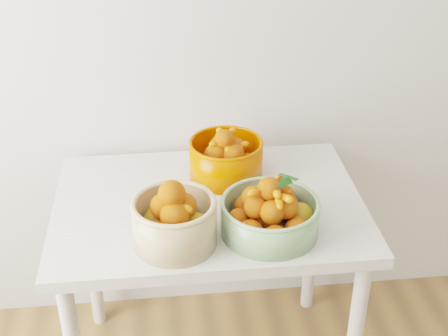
{
  "coord_description": "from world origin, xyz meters",
  "views": [
    {
      "loc": [
        -0.36,
        -0.08,
        1.87
      ],
      "look_at": [
        -0.18,
        1.52,
        0.92
      ],
      "focal_mm": 50.0,
      "sensor_mm": 36.0,
      "label": 1
    }
  ],
  "objects": [
    {
      "name": "bowl_cream",
      "position": [
        -0.34,
        1.39,
        0.83
      ],
      "size": [
        0.25,
        0.25,
        0.21
      ],
      "rotation": [
        0.0,
        0.0,
        0.01
      ],
      "color": "tan",
      "rests_on": "table"
    },
    {
      "name": "bowl_orange",
      "position": [
        -0.15,
        1.75,
        0.82
      ],
      "size": [
        0.28,
        0.28,
        0.18
      ],
      "rotation": [
        0.0,
        0.0,
        0.12
      ],
      "color": "#CD4300",
      "rests_on": "table"
    },
    {
      "name": "table",
      "position": [
        -0.22,
        1.6,
        0.65
      ],
      "size": [
        1.0,
        0.7,
        0.75
      ],
      "color": "silver",
      "rests_on": "ground"
    },
    {
      "name": "bowl_green",
      "position": [
        -0.06,
        1.42,
        0.82
      ],
      "size": [
        0.38,
        0.38,
        0.19
      ],
      "rotation": [
        0.0,
        0.0,
        -0.37
      ],
      "color": "#82AF79",
      "rests_on": "table"
    }
  ]
}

